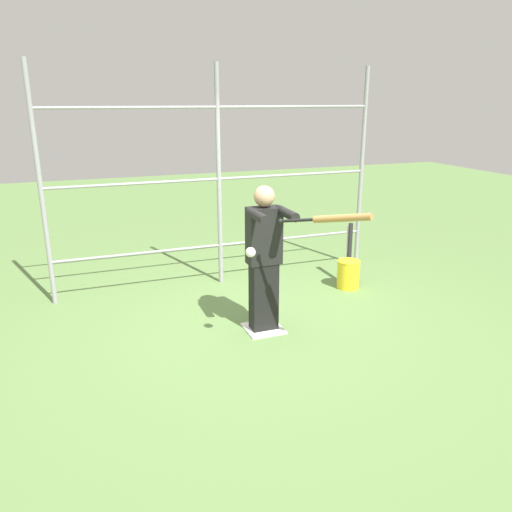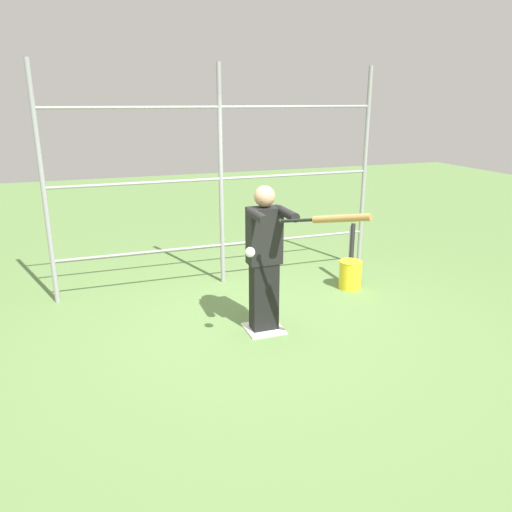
{
  "view_description": "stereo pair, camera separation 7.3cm",
  "coord_description": "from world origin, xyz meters",
  "views": [
    {
      "loc": [
        1.84,
        4.63,
        2.41
      ],
      "look_at": [
        0.16,
        0.18,
        0.91
      ],
      "focal_mm": 35.0,
      "sensor_mm": 36.0,
      "label": 1
    },
    {
      "loc": [
        1.77,
        4.65,
        2.41
      ],
      "look_at": [
        0.16,
        0.18,
        0.91
      ],
      "focal_mm": 35.0,
      "sensor_mm": 36.0,
      "label": 2
    }
  ],
  "objects": [
    {
      "name": "bat_bucket",
      "position": [
        -1.54,
        -0.81,
        0.22
      ],
      "size": [
        0.39,
        0.55,
        0.81
      ],
      "color": "yellow",
      "rests_on": "ground"
    },
    {
      "name": "ground_plane",
      "position": [
        0.0,
        0.0,
        0.0
      ],
      "size": [
        24.0,
        24.0,
        0.0
      ],
      "primitive_type": "plane",
      "color": "#608447"
    },
    {
      "name": "home_plate",
      "position": [
        0.0,
        0.0,
        0.01
      ],
      "size": [
        0.4,
        0.4,
        0.02
      ],
      "color": "white",
      "rests_on": "ground"
    },
    {
      "name": "batter",
      "position": [
        0.0,
        0.02,
        0.86
      ],
      "size": [
        0.41,
        0.53,
        1.58
      ],
      "color": "black",
      "rests_on": "ground"
    },
    {
      "name": "softball_in_flight",
      "position": [
        0.31,
        0.45,
        1.05
      ],
      "size": [
        0.1,
        0.1,
        0.1
      ],
      "color": "white"
    },
    {
      "name": "fence_backstop",
      "position": [
        0.0,
        -1.6,
        1.42
      ],
      "size": [
        4.35,
        0.06,
        2.85
      ],
      "color": "#939399",
      "rests_on": "ground"
    },
    {
      "name": "baseball_bat_swinging",
      "position": [
        -0.31,
        0.87,
        1.41
      ],
      "size": [
        0.56,
        0.78,
        0.22
      ],
      "color": "black"
    }
  ]
}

